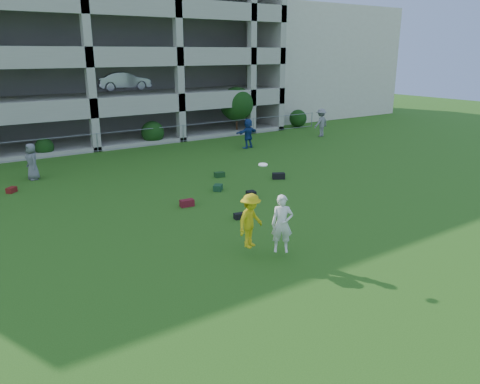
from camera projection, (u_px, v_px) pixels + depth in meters
ground at (303, 258)px, 14.17m from camera, size 100.00×100.00×0.00m
stucco_building at (289, 62)px, 47.30m from camera, size 16.00×14.00×10.00m
bystander_c at (32, 162)px, 22.68m from camera, size 0.70×0.95×1.79m
bystander_d at (248, 133)px, 30.17m from camera, size 1.84×0.90×1.90m
bystander_f at (321, 123)px, 34.26m from camera, size 1.41×0.95×2.03m
bag_red_a at (187, 203)px, 18.89m from camera, size 0.58×0.35×0.28m
bag_black_b at (239, 216)px, 17.49m from camera, size 0.44×0.32×0.22m
bag_green_c at (218, 188)px, 21.06m from camera, size 0.60×0.60×0.26m
crate_d at (251, 194)px, 19.99m from camera, size 0.40×0.40×0.30m
bag_black_e at (279, 176)px, 22.96m from camera, size 0.67×0.55×0.30m
bag_red_f at (12, 190)px, 20.75m from camera, size 0.52×0.52×0.24m
bag_green_g at (219, 175)px, 23.31m from camera, size 0.54×0.37×0.25m
frisbee_contest at (260, 222)px, 14.04m from camera, size 1.70×1.49×2.67m
parking_garage at (52, 52)px, 34.29m from camera, size 30.00×14.00×12.00m
fence at (97, 142)px, 28.98m from camera, size 36.06×0.06×1.20m
shrub_row at (159, 121)px, 31.77m from camera, size 34.38×2.52×3.50m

